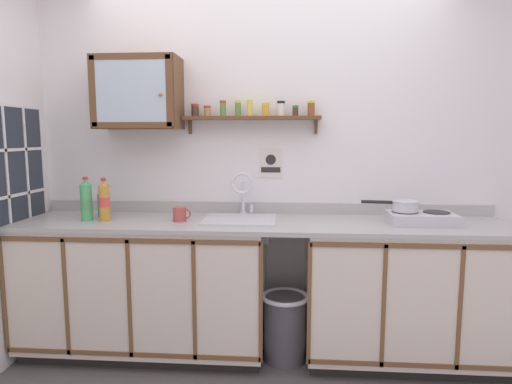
# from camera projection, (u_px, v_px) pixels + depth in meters

# --- Properties ---
(back_wall) EXTENTS (3.88, 0.07, 2.57)m
(back_wall) POSITION_uv_depth(u_px,v_px,m) (265.00, 164.00, 3.16)
(back_wall) COLOR white
(back_wall) RESTS_ON ground
(lower_cabinet_run) EXTENTS (1.65, 0.63, 0.90)m
(lower_cabinet_run) POSITION_uv_depth(u_px,v_px,m) (146.00, 287.00, 3.00)
(lower_cabinet_run) COLOR black
(lower_cabinet_run) RESTS_ON ground
(lower_cabinet_run_right) EXTENTS (1.34, 0.63, 0.90)m
(lower_cabinet_run_right) POSITION_uv_depth(u_px,v_px,m) (407.00, 294.00, 2.87)
(lower_cabinet_run_right) COLOR black
(lower_cabinet_run_right) RESTS_ON ground
(countertop) EXTENTS (3.24, 0.66, 0.03)m
(countertop) POSITION_uv_depth(u_px,v_px,m) (262.00, 223.00, 2.88)
(countertop) COLOR #B2B2AD
(countertop) RESTS_ON lower_cabinet_run
(backsplash) EXTENTS (3.24, 0.02, 0.08)m
(backsplash) POSITION_uv_depth(u_px,v_px,m) (265.00, 208.00, 3.17)
(backsplash) COLOR #B2B2AD
(backsplash) RESTS_ON countertop
(sink) EXTENTS (0.48, 0.45, 0.42)m
(sink) POSITION_uv_depth(u_px,v_px,m) (240.00, 222.00, 2.93)
(sink) COLOR silver
(sink) RESTS_ON countertop
(hot_plate_stove) EXTENTS (0.42, 0.27, 0.08)m
(hot_plate_stove) POSITION_uv_depth(u_px,v_px,m) (421.00, 218.00, 2.79)
(hot_plate_stove) COLOR silver
(hot_plate_stove) RESTS_ON countertop
(saucepan) EXTENTS (0.36, 0.17, 0.07)m
(saucepan) POSITION_uv_depth(u_px,v_px,m) (404.00, 205.00, 2.81)
(saucepan) COLOR silver
(saucepan) RESTS_ON hot_plate_stove
(bottle_juice_amber_0) EXTENTS (0.07, 0.07, 0.29)m
(bottle_juice_amber_0) POSITION_uv_depth(u_px,v_px,m) (104.00, 201.00, 2.88)
(bottle_juice_amber_0) COLOR gold
(bottle_juice_amber_0) RESTS_ON countertop
(bottle_soda_green_1) EXTENTS (0.08, 0.08, 0.29)m
(bottle_soda_green_1) POSITION_uv_depth(u_px,v_px,m) (86.00, 201.00, 2.88)
(bottle_soda_green_1) COLOR #4CB266
(bottle_soda_green_1) RESTS_ON countertop
(bottle_detergent_teal_2) EXTENTS (0.06, 0.06, 0.21)m
(bottle_detergent_teal_2) POSITION_uv_depth(u_px,v_px,m) (102.00, 204.00, 3.01)
(bottle_detergent_teal_2) COLOR teal
(bottle_detergent_teal_2) RESTS_ON countertop
(mug) EXTENTS (0.13, 0.09, 0.09)m
(mug) POSITION_uv_depth(u_px,v_px,m) (180.00, 214.00, 2.87)
(mug) COLOR #B24C47
(mug) RESTS_ON countertop
(wall_cabinet) EXTENTS (0.58, 0.31, 0.49)m
(wall_cabinet) POSITION_uv_depth(u_px,v_px,m) (138.00, 93.00, 3.00)
(wall_cabinet) COLOR brown
(spice_shelf) EXTENTS (0.96, 0.14, 0.23)m
(spice_shelf) POSITION_uv_depth(u_px,v_px,m) (252.00, 115.00, 3.03)
(spice_shelf) COLOR brown
(warning_sign) EXTENTS (0.16, 0.01, 0.21)m
(warning_sign) POSITION_uv_depth(u_px,v_px,m) (271.00, 163.00, 3.13)
(warning_sign) COLOR silver
(window) EXTENTS (0.03, 0.64, 0.89)m
(window) POSITION_uv_depth(u_px,v_px,m) (15.00, 172.00, 2.87)
(window) COLOR #262D38
(trash_bin) EXTENTS (0.32, 0.32, 0.45)m
(trash_bin) POSITION_uv_depth(u_px,v_px,m) (285.00, 326.00, 2.90)
(trash_bin) COLOR #4C4C51
(trash_bin) RESTS_ON ground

